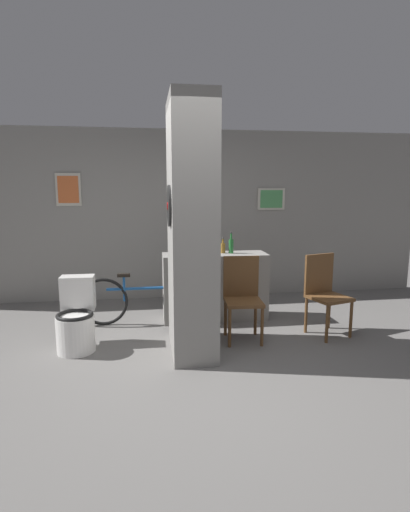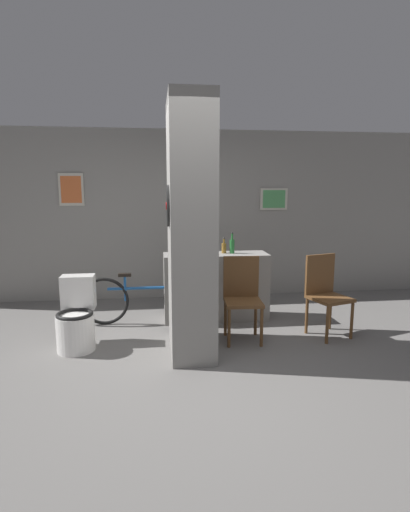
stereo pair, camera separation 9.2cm
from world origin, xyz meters
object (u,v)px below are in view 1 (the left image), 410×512
toilet (76,321)px  chair_near_pillar (242,294)px  bicycle (146,299)px  chair_by_doorway (325,291)px  bottle_tall (231,245)px

toilet → chair_near_pillar: chair_near_pillar is taller
chair_near_pillar → bicycle: (-1.10, 0.67, -0.20)m
chair_near_pillar → chair_by_doorway: (1.00, 0.02, 0.00)m
toilet → bicycle: (0.74, 0.73, 0.00)m
toilet → bicycle: toilet is taller
bicycle → bottle_tall: size_ratio=5.91×
bottle_tall → chair_near_pillar: bearing=-91.7°
chair_near_pillar → bicycle: bearing=152.2°
toilet → bicycle: 1.04m
bottle_tall → chair_by_doorway: bearing=-36.9°
bicycle → bottle_tall: bearing=4.2°
toilet → bottle_tall: bottle_tall is taller
toilet → chair_near_pillar: bearing=1.8°
chair_near_pillar → bottle_tall: bottle_tall is taller
toilet → chair_near_pillar: size_ratio=0.81×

